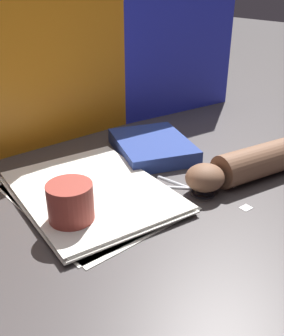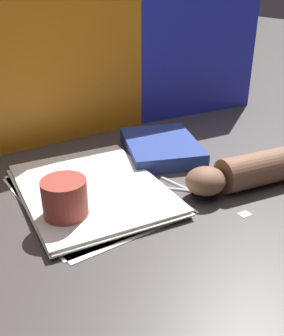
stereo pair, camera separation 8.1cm
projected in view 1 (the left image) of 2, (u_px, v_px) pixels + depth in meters
The scene contains 12 objects.
ground_plane at pixel (141, 186), 0.87m from camera, with size 6.00×6.00×0.00m, color #3D3838.
backdrop_panel_center at pixel (48, 71), 1.00m from camera, with size 0.77×0.04×0.40m.
backdrop_panel_right at pixel (151, 51), 1.19m from camera, with size 0.65×0.07×0.42m.
paper_stack at pixel (92, 193), 0.83m from camera, with size 0.31×0.39×0.02m.
book_closed at pixel (152, 146), 1.02m from camera, with size 0.24×0.27×0.04m.
scissors at pixel (195, 188), 0.85m from camera, with size 0.12×0.15×0.01m.
hand_forearm at pixel (252, 163), 0.89m from camera, with size 0.35×0.12×0.08m.
paper_scrap_near at pixel (182, 204), 0.80m from camera, with size 0.01×0.02×0.00m.
paper_scrap_mid at pixel (230, 184), 0.88m from camera, with size 0.02×0.03×0.00m.
paper_scrap_far at pixel (246, 208), 0.79m from camera, with size 0.02×0.02×0.00m.
paper_scrap_side at pixel (182, 212), 0.77m from camera, with size 0.02×0.02×0.00m.
mug at pixel (71, 206), 0.71m from camera, with size 0.08×0.08×0.09m.
Camera 1 is at (-0.47, -0.60, 0.42)m, focal length 42.00 mm.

